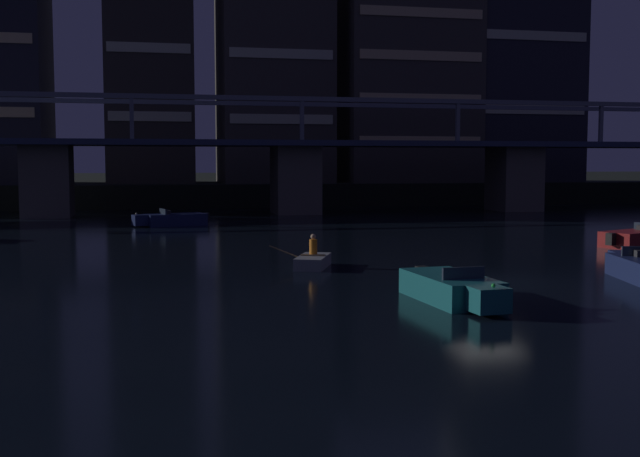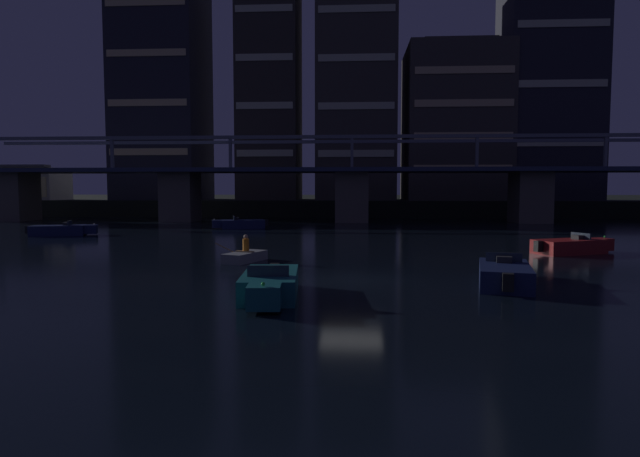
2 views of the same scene
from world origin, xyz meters
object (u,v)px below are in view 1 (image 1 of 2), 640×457
(speedboat_mid_center, at_px, (639,238))
(river_bridge, at_px, (295,165))
(tower_east_low, at_px, (517,5))
(dinghy_with_paddler, at_px, (313,261))
(speedboat_near_right, at_px, (172,220))
(speedboat_mid_left, at_px, (454,289))
(tower_east_tall, at_px, (402,82))
(tower_central, at_px, (272,29))
(tower_west_tall, at_px, (148,20))

(speedboat_mid_center, bearing_deg, river_bridge, 113.46)
(tower_east_low, height_order, dinghy_with_paddler, tower_east_low)
(river_bridge, bearing_deg, speedboat_mid_center, -66.54)
(speedboat_near_right, distance_m, speedboat_mid_left, 32.07)
(tower_east_low, height_order, speedboat_mid_center, tower_east_low)
(tower_east_low, bearing_deg, speedboat_mid_center, -107.78)
(speedboat_mid_left, bearing_deg, tower_east_tall, 73.57)
(speedboat_mid_center, bearing_deg, speedboat_near_right, 141.56)
(tower_east_tall, distance_m, tower_east_low, 14.50)
(river_bridge, relative_size, speedboat_mid_center, 16.71)
(river_bridge, distance_m, speedboat_near_right, 15.24)
(tower_east_tall, distance_m, speedboat_mid_left, 60.49)
(tower_central, relative_size, tower_east_tall, 1.48)
(tower_east_tall, xyz_separation_m, tower_east_low, (11.98, -1.52, 8.01))
(tower_east_tall, height_order, speedboat_mid_left, tower_east_tall)
(tower_east_tall, bearing_deg, tower_west_tall, 177.52)
(river_bridge, height_order, dinghy_with_paddler, river_bridge)
(tower_east_tall, distance_m, speedboat_near_right, 37.41)
(dinghy_with_paddler, bearing_deg, speedboat_mid_left, -73.18)
(speedboat_mid_center, xyz_separation_m, dinghy_with_paddler, (-17.80, -4.45, -0.14))
(tower_west_tall, xyz_separation_m, speedboat_mid_center, (24.11, -44.87, -17.68))
(tower_west_tall, bearing_deg, speedboat_mid_left, -81.25)
(tower_east_low, relative_size, speedboat_mid_center, 7.37)
(tower_central, height_order, speedboat_near_right, tower_central)
(tower_central, xyz_separation_m, tower_east_low, (25.49, -1.90, 3.00))
(river_bridge, distance_m, tower_east_tall, 22.29)
(dinghy_with_paddler, bearing_deg, speedboat_mid_center, 14.02)
(river_bridge, xyz_separation_m, dinghy_with_paddler, (-5.35, -33.14, -3.74))
(speedboat_near_right, xyz_separation_m, dinghy_with_paddler, (4.98, -22.53, -0.14))
(tower_east_low, bearing_deg, tower_west_tall, 176.01)
(tower_west_tall, height_order, tower_central, tower_west_tall)
(tower_east_tall, bearing_deg, speedboat_mid_center, -92.05)
(speedboat_mid_left, distance_m, dinghy_with_paddler, 9.01)
(tower_east_tall, bearing_deg, tower_central, 178.38)
(river_bridge, relative_size, speedboat_mid_left, 16.09)
(tower_central, distance_m, tower_east_low, 25.73)
(speedboat_near_right, distance_m, dinghy_with_paddler, 23.08)
(speedboat_near_right, bearing_deg, dinghy_with_paddler, -77.53)
(speedboat_near_right, bearing_deg, tower_east_tall, 46.51)
(tower_central, xyz_separation_m, speedboat_near_right, (-10.84, -26.05, -17.18))
(river_bridge, bearing_deg, tower_east_tall, 47.06)
(tower_east_tall, relative_size, dinghy_with_paddler, 7.46)
(tower_east_low, distance_m, speedboat_mid_left, 65.52)
(tower_west_tall, bearing_deg, speedboat_near_right, -87.16)
(speedboat_near_right, relative_size, speedboat_mid_center, 1.03)
(tower_east_low, bearing_deg, tower_central, 175.74)
(speedboat_mid_left, bearing_deg, tower_west_tall, 98.75)
(tower_central, height_order, dinghy_with_paddler, tower_central)
(speedboat_mid_left, bearing_deg, speedboat_near_right, 103.69)
(river_bridge, xyz_separation_m, speedboat_near_right, (-10.33, -10.61, -3.60))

